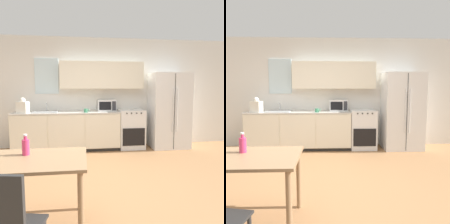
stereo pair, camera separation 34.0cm
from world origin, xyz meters
TOP-DOWN VIEW (x-y plane):
  - ground_plane at (0.00, 0.00)m, footprint 12.00×12.00m
  - wall_back at (0.05, 2.35)m, footprint 12.00×0.38m
  - kitchen_counter at (-0.50, 2.04)m, footprint 2.47×0.63m
  - oven_range at (1.04, 2.05)m, footprint 0.61×0.62m
  - refrigerator at (1.98, 2.01)m, footprint 0.91×0.73m
  - kitchen_sink at (-0.99, 2.05)m, footprint 0.57×0.43m
  - microwave at (0.45, 2.17)m, footprint 0.45×0.31m
  - coffee_mug at (-0.06, 1.87)m, footprint 0.13×0.09m
  - grocery_bag_0 at (-1.46, 1.92)m, footprint 0.27×0.24m
  - dining_table at (-0.72, -0.93)m, footprint 1.24×0.76m
  - drink_bottle at (-0.73, -0.80)m, footprint 0.08×0.08m

SIDE VIEW (x-z plane):
  - ground_plane at x=0.00m, z-range 0.00..0.00m
  - kitchen_counter at x=-0.50m, z-range 0.00..0.91m
  - oven_range at x=1.04m, z-range 0.00..0.94m
  - dining_table at x=-0.72m, z-range 0.27..1.03m
  - drink_bottle at x=-0.73m, z-range 0.74..0.96m
  - refrigerator at x=1.98m, z-range 0.00..1.83m
  - kitchen_sink at x=-0.99m, z-range 0.82..1.02m
  - coffee_mug at x=-0.06m, z-range 0.91..0.99m
  - microwave at x=0.45m, z-range 0.91..1.18m
  - grocery_bag_0 at x=-1.46m, z-range 0.88..1.23m
  - wall_back at x=0.05m, z-range 0.08..2.78m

